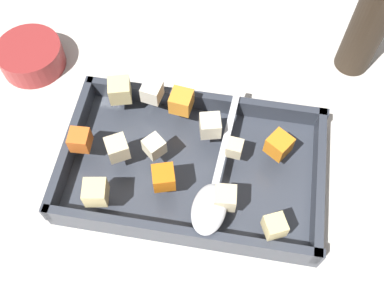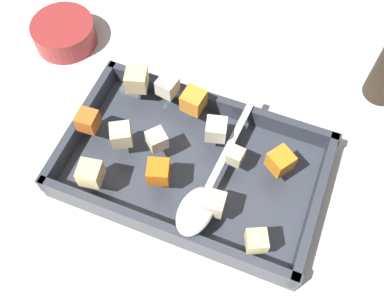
% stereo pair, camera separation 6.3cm
% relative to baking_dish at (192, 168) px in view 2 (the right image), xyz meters
% --- Properties ---
extents(ground_plane, '(4.00, 4.00, 0.00)m').
position_rel_baking_dish_xyz_m(ground_plane, '(0.00, 0.02, -0.01)').
color(ground_plane, beige).
extents(baking_dish, '(0.38, 0.23, 0.05)m').
position_rel_baking_dish_xyz_m(baking_dish, '(0.00, 0.00, 0.00)').
color(baking_dish, '#333842').
rests_on(baking_dish, ground_plane).
extents(carrot_chunk_corner_nw, '(0.04, 0.04, 0.03)m').
position_rel_baking_dish_xyz_m(carrot_chunk_corner_nw, '(-0.03, -0.05, 0.05)').
color(carrot_chunk_corner_nw, orange).
rests_on(carrot_chunk_corner_nw, baking_dish).
extents(carrot_chunk_heap_top, '(0.03, 0.03, 0.03)m').
position_rel_baking_dish_xyz_m(carrot_chunk_heap_top, '(-0.16, -0.01, 0.05)').
color(carrot_chunk_heap_top, orange).
rests_on(carrot_chunk_heap_top, baking_dish).
extents(carrot_chunk_center, '(0.03, 0.03, 0.03)m').
position_rel_baking_dish_xyz_m(carrot_chunk_center, '(-0.03, 0.08, 0.05)').
color(carrot_chunk_center, orange).
rests_on(carrot_chunk_center, baking_dish).
extents(carrot_chunk_heap_side, '(0.04, 0.04, 0.03)m').
position_rel_baking_dish_xyz_m(carrot_chunk_heap_side, '(0.12, 0.03, 0.05)').
color(carrot_chunk_heap_side, orange).
rests_on(carrot_chunk_heap_side, baking_dish).
extents(potato_chunk_under_handle, '(0.04, 0.04, 0.03)m').
position_rel_baking_dish_xyz_m(potato_chunk_under_handle, '(0.12, -0.09, 0.05)').
color(potato_chunk_under_handle, '#E0CC89').
rests_on(potato_chunk_under_handle, baking_dish).
extents(potato_chunk_mid_left, '(0.03, 0.03, 0.03)m').
position_rel_baking_dish_xyz_m(potato_chunk_mid_left, '(0.06, -0.06, 0.05)').
color(potato_chunk_mid_left, beige).
rests_on(potato_chunk_mid_left, baking_dish).
extents(potato_chunk_mid_right, '(0.04, 0.04, 0.03)m').
position_rel_baking_dish_xyz_m(potato_chunk_mid_right, '(-0.10, -0.01, 0.05)').
color(potato_chunk_mid_right, beige).
rests_on(potato_chunk_mid_right, baking_dish).
extents(potato_chunk_near_right, '(0.04, 0.04, 0.03)m').
position_rel_baking_dish_xyz_m(potato_chunk_near_right, '(-0.05, 0.00, 0.05)').
color(potato_chunk_near_right, beige).
rests_on(potato_chunk_near_right, baking_dish).
extents(potato_chunk_near_spoon, '(0.04, 0.04, 0.03)m').
position_rel_baking_dish_xyz_m(potato_chunk_near_spoon, '(-0.13, 0.09, 0.05)').
color(potato_chunk_near_spoon, '#E0CC89').
rests_on(potato_chunk_near_spoon, baking_dish).
extents(potato_chunk_far_right, '(0.04, 0.04, 0.03)m').
position_rel_baking_dish_xyz_m(potato_chunk_far_right, '(-0.12, -0.08, 0.05)').
color(potato_chunk_far_right, '#E0CC89').
rests_on(potato_chunk_far_right, baking_dish).
extents(potato_chunk_back_center, '(0.02, 0.02, 0.02)m').
position_rel_baking_dish_xyz_m(potato_chunk_back_center, '(0.06, 0.02, 0.05)').
color(potato_chunk_back_center, beige).
rests_on(potato_chunk_back_center, baking_dish).
extents(parsnip_chunk_front_center, '(0.04, 0.04, 0.03)m').
position_rel_baking_dish_xyz_m(parsnip_chunk_front_center, '(0.02, 0.05, 0.05)').
color(parsnip_chunk_front_center, beige).
rests_on(parsnip_chunk_front_center, baking_dish).
extents(parsnip_chunk_near_left, '(0.03, 0.03, 0.03)m').
position_rel_baking_dish_xyz_m(parsnip_chunk_near_left, '(-0.08, 0.09, 0.05)').
color(parsnip_chunk_near_left, silver).
rests_on(parsnip_chunk_near_left, baking_dish).
extents(serving_spoon, '(0.05, 0.25, 0.02)m').
position_rel_baking_dish_xyz_m(serving_spoon, '(0.04, -0.06, 0.04)').
color(serving_spoon, silver).
rests_on(serving_spoon, baking_dish).
extents(small_prep_bowl, '(0.11, 0.11, 0.04)m').
position_rel_baking_dish_xyz_m(small_prep_bowl, '(-0.31, 0.16, 0.01)').
color(small_prep_bowl, maroon).
rests_on(small_prep_bowl, ground_plane).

